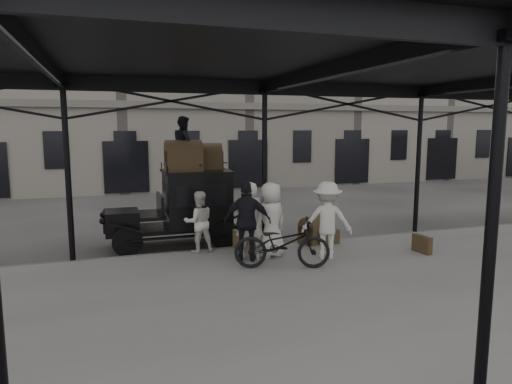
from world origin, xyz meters
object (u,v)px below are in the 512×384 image
porter_left (249,221)px  steamer_trunk_platform (314,231)px  porter_official (247,222)px  bicycle (282,243)px  taxi (186,204)px  steamer_trunk_roof_near (184,158)px

porter_left → steamer_trunk_platform: 2.57m
steamer_trunk_platform → porter_official: bearing=175.7°
bicycle → steamer_trunk_platform: bearing=-24.0°
bicycle → steamer_trunk_platform: 2.64m
taxi → bicycle: bearing=-63.1°
porter_left → porter_official: size_ratio=0.99×
porter_official → bicycle: bearing=145.5°
bicycle → steamer_trunk_roof_near: size_ratio=2.25×
taxi → steamer_trunk_platform: 3.74m
steamer_trunk_roof_near → porter_left: bearing=-62.1°
steamer_trunk_roof_near → steamer_trunk_platform: size_ratio=1.14×
taxi → steamer_trunk_roof_near: 1.36m
porter_official → porter_left: bearing=-107.5°
taxi → porter_left: bearing=-63.9°
bicycle → steamer_trunk_roof_near: bearing=47.6°
bicycle → steamer_trunk_platform: (1.74, 1.96, -0.27)m
porter_left → steamer_trunk_roof_near: bearing=-53.9°
porter_left → bicycle: bearing=125.0°
porter_left → bicycle: (0.51, -0.92, -0.38)m
porter_official → steamer_trunk_roof_near: bearing=-44.1°
taxi → bicycle: size_ratio=1.64×
porter_left → bicycle: 1.12m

